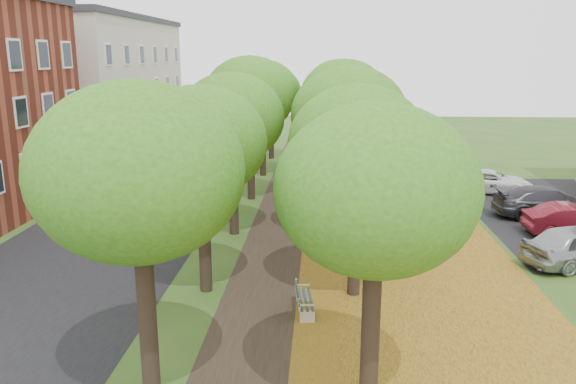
# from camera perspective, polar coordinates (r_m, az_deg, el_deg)

# --- Properties ---
(street_asphalt) EXTENTS (8.00, 70.00, 0.01)m
(street_asphalt) POSITION_cam_1_polar(r_m,az_deg,el_deg) (28.45, -15.14, -2.01)
(street_asphalt) COLOR black
(street_asphalt) RESTS_ON ground
(footpath) EXTENTS (3.20, 70.00, 0.01)m
(footpath) POSITION_cam_1_polar(r_m,az_deg,el_deg) (27.03, 0.13, -2.34)
(footpath) COLOR black
(footpath) RESTS_ON ground
(leaf_verge) EXTENTS (7.50, 70.00, 0.01)m
(leaf_verge) POSITION_cam_1_polar(r_m,az_deg,el_deg) (27.21, 10.71, -2.48)
(leaf_verge) COLOR #A77A1E
(leaf_verge) RESTS_ON ground
(parking_lot) EXTENTS (9.00, 16.00, 0.01)m
(parking_lot) POSITION_cam_1_polar(r_m,az_deg,el_deg) (30.41, 26.57, -2.00)
(parking_lot) COLOR black
(parking_lot) RESTS_ON ground
(tree_row_west) EXTENTS (4.39, 34.39, 6.95)m
(tree_row_west) POSITION_cam_1_polar(r_m,az_deg,el_deg) (26.30, -4.71, 8.39)
(tree_row_west) COLOR black
(tree_row_west) RESTS_ON ground
(tree_row_east) EXTENTS (4.39, 34.39, 6.95)m
(tree_row_east) POSITION_cam_1_polar(r_m,az_deg,el_deg) (26.06, 5.91, 8.32)
(tree_row_east) COLOR black
(tree_row_east) RESTS_ON ground
(building_cream) EXTENTS (10.30, 20.30, 10.40)m
(building_cream) POSITION_cam_1_polar(r_m,az_deg,el_deg) (47.71, -19.69, 10.25)
(building_cream) COLOR beige
(building_cream) RESTS_ON ground
(bench) EXTENTS (0.64, 1.63, 0.75)m
(bench) POSITION_cam_1_polar(r_m,az_deg,el_deg) (17.08, 1.58, -10.88)
(bench) COLOR #252E27
(bench) RESTS_ON ground
(car_red) EXTENTS (4.07, 1.44, 1.34)m
(car_red) POSITION_cam_1_polar(r_m,az_deg,el_deg) (26.77, 27.09, -2.59)
(car_red) COLOR maroon
(car_red) RESTS_ON ground
(car_grey) EXTENTS (5.04, 2.17, 1.45)m
(car_grey) POSITION_cam_1_polar(r_m,az_deg,el_deg) (29.20, 24.86, -0.96)
(car_grey) COLOR #2D2D32
(car_grey) RESTS_ON ground
(car_white) EXTENTS (4.90, 3.20, 1.25)m
(car_white) POSITION_cam_1_polar(r_m,az_deg,el_deg) (33.27, 19.96, 1.01)
(car_white) COLOR white
(car_white) RESTS_ON ground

